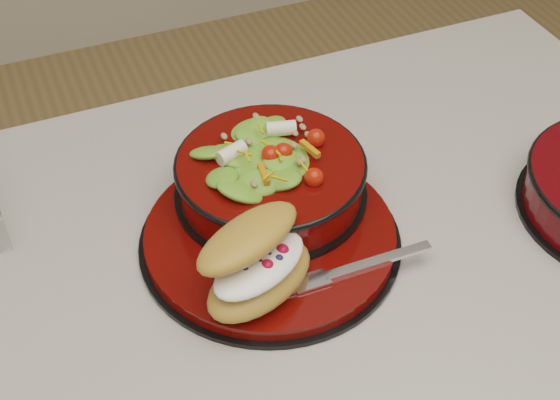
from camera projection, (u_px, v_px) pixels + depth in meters
name	position (u px, v px, depth m)	size (l,w,h in m)	color
dinner_plate	(271.00, 237.00, 0.84)	(0.28, 0.28, 0.02)	black
salad_bowl	(270.00, 172.00, 0.85)	(0.22, 0.22, 0.09)	black
croissant	(257.00, 262.00, 0.75)	(0.15, 0.13, 0.08)	#B07135
fork	(358.00, 267.00, 0.79)	(0.15, 0.02, 0.00)	silver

